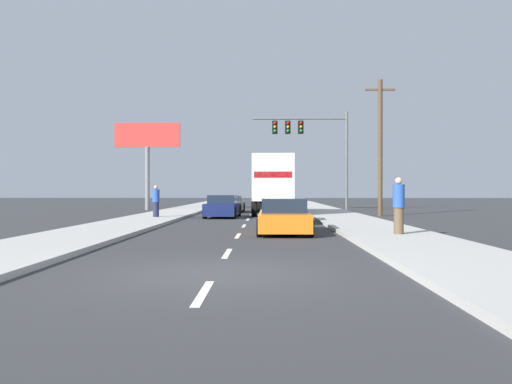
# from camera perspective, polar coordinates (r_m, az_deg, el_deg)

# --- Properties ---
(ground_plane) EXTENTS (140.00, 140.00, 0.00)m
(ground_plane) POSITION_cam_1_polar(r_m,az_deg,el_deg) (34.91, -0.51, -2.38)
(ground_plane) COLOR #333335
(sidewalk_right) EXTENTS (3.19, 80.00, 0.14)m
(sidewalk_right) POSITION_cam_1_polar(r_m,az_deg,el_deg) (30.19, 9.05, -2.65)
(sidewalk_right) COLOR #B2AFA8
(sidewalk_right) RESTS_ON ground_plane
(sidewalk_left) EXTENTS (3.19, 80.00, 0.14)m
(sidewalk_left) POSITION_cam_1_polar(r_m,az_deg,el_deg) (30.51, -10.49, -2.62)
(sidewalk_left) COLOR #B2AFA8
(sidewalk_left) RESTS_ON ground_plane
(lane_markings) EXTENTS (0.14, 62.00, 0.01)m
(lane_markings) POSITION_cam_1_polar(r_m,az_deg,el_deg) (33.03, -0.60, -2.52)
(lane_markings) COLOR silver
(lane_markings) RESTS_ON ground_plane
(car_gray) EXTENTS (2.11, 4.48, 1.18)m
(car_gray) POSITION_cam_1_polar(r_m,az_deg,el_deg) (37.14, -2.95, -1.37)
(car_gray) COLOR slate
(car_gray) RESTS_ON ground_plane
(car_navy) EXTENTS (1.97, 4.21, 1.29)m
(car_navy) POSITION_cam_1_polar(r_m,az_deg,el_deg) (30.24, -3.64, -1.64)
(car_navy) COLOR #141E4C
(car_navy) RESTS_ON ground_plane
(box_truck) EXTENTS (2.74, 7.91, 3.65)m
(box_truck) POSITION_cam_1_polar(r_m,az_deg,el_deg) (33.00, 1.95, 1.10)
(box_truck) COLOR white
(box_truck) RESTS_ON ground_plane
(car_green) EXTENTS (2.10, 4.39, 1.15)m
(car_green) POSITION_cam_1_polar(r_m,az_deg,el_deg) (25.25, 3.28, -2.16)
(car_green) COLOR #196B38
(car_green) RESTS_ON ground_plane
(car_orange) EXTENTS (1.94, 4.61, 1.27)m
(car_orange) POSITION_cam_1_polar(r_m,az_deg,el_deg) (19.28, 3.05, -2.74)
(car_orange) COLOR orange
(car_orange) RESTS_ON ground_plane
(traffic_signal_mast) EXTENTS (7.17, 0.69, 7.46)m
(traffic_signal_mast) POSITION_cam_1_polar(r_m,az_deg,el_deg) (39.72, 5.30, 6.18)
(traffic_signal_mast) COLOR #595B56
(traffic_signal_mast) RESTS_ON ground_plane
(utility_pole_mid) EXTENTS (1.80, 0.28, 8.25)m
(utility_pole_mid) POSITION_cam_1_polar(r_m,az_deg,el_deg) (32.66, 13.36, 4.92)
(utility_pole_mid) COLOR brown
(utility_pole_mid) RESTS_ON ground_plane
(roadside_billboard) EXTENTS (5.17, 0.36, 6.88)m
(roadside_billboard) POSITION_cam_1_polar(r_m,az_deg,el_deg) (42.27, -11.74, 4.96)
(roadside_billboard) COLOR slate
(roadside_billboard) RESTS_ON ground_plane
(pedestrian_near_corner) EXTENTS (0.38, 0.38, 1.85)m
(pedestrian_near_corner) POSITION_cam_1_polar(r_m,az_deg,el_deg) (17.69, 15.26, -1.43)
(pedestrian_near_corner) COLOR brown
(pedestrian_near_corner) RESTS_ON sidewalk_right
(pedestrian_mid_block) EXTENTS (0.38, 0.38, 1.69)m
(pedestrian_mid_block) POSITION_cam_1_polar(r_m,az_deg,el_deg) (28.58, -10.83, -0.98)
(pedestrian_mid_block) COLOR #1E233F
(pedestrian_mid_block) RESTS_ON sidewalk_left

